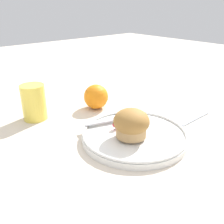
% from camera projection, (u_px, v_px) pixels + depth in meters
% --- Properties ---
extents(ground_plane, '(3.00, 3.00, 0.00)m').
position_uv_depth(ground_plane, '(128.00, 142.00, 0.57)').
color(ground_plane, beige).
extents(plate, '(0.24, 0.24, 0.02)m').
position_uv_depth(plate, '(134.00, 135.00, 0.58)').
color(plate, white).
rests_on(plate, ground_plane).
extents(muffin, '(0.08, 0.08, 0.06)m').
position_uv_depth(muffin, '(130.00, 124.00, 0.54)').
color(muffin, tan).
rests_on(muffin, plate).
extents(cream_ramekin, '(0.05, 0.05, 0.02)m').
position_uv_depth(cream_ramekin, '(138.00, 113.00, 0.63)').
color(cream_ramekin, silver).
rests_on(cream_ramekin, plate).
extents(berry_pair, '(0.03, 0.01, 0.01)m').
position_uv_depth(berry_pair, '(118.00, 124.00, 0.59)').
color(berry_pair, '#B7192D').
rests_on(berry_pair, plate).
extents(butter_knife, '(0.16, 0.07, 0.00)m').
position_uv_depth(butter_knife, '(116.00, 119.00, 0.63)').
color(butter_knife, '#B7B7BC').
rests_on(butter_knife, plate).
extents(orange_fruit, '(0.07, 0.07, 0.07)m').
position_uv_depth(orange_fruit, '(96.00, 97.00, 0.73)').
color(orange_fruit, orange).
rests_on(orange_fruit, ground_plane).
extents(juice_glass, '(0.06, 0.06, 0.09)m').
position_uv_depth(juice_glass, '(34.00, 102.00, 0.66)').
color(juice_glass, '#EAD14C').
rests_on(juice_glass, ground_plane).
extents(folded_napkin, '(0.12, 0.07, 0.01)m').
position_uv_depth(folded_napkin, '(186.00, 115.00, 0.69)').
color(folded_napkin, '#B2BCCC').
rests_on(folded_napkin, ground_plane).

